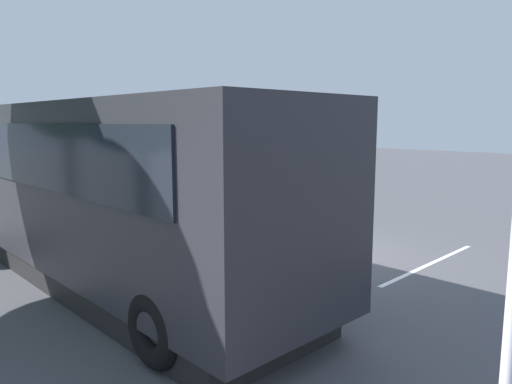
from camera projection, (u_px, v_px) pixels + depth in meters
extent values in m
plane|color=#4C4C51|center=(315.00, 254.00, 10.71)|extent=(80.00, 80.00, 0.00)
cube|color=#26262B|center=(108.00, 183.00, 8.62)|extent=(9.53, 2.62, 2.80)
cube|color=black|center=(18.00, 143.00, 11.89)|extent=(0.09, 2.10, 1.23)
cube|color=black|center=(167.00, 149.00, 9.41)|extent=(7.98, 0.14, 1.01)
cube|color=black|center=(33.00, 155.00, 7.67)|extent=(7.98, 0.14, 1.01)
cube|color=#1959B2|center=(168.00, 205.00, 9.57)|extent=(8.36, 0.14, 0.28)
cube|color=black|center=(112.00, 269.00, 8.85)|extent=(8.76, 2.41, 0.45)
torus|color=black|center=(90.00, 220.00, 11.96)|extent=(1.00, 0.33, 1.00)
torus|color=black|center=(285.00, 284.00, 7.22)|extent=(1.00, 0.33, 1.00)
torus|color=black|center=(156.00, 329.00, 5.67)|extent=(1.00, 0.33, 1.00)
cylinder|color=black|center=(240.00, 237.00, 10.37)|extent=(0.15, 0.15, 0.76)
cube|color=black|center=(241.00, 255.00, 10.46)|extent=(0.17, 0.28, 0.10)
cylinder|color=black|center=(246.00, 238.00, 10.29)|extent=(0.15, 0.15, 0.76)
cube|color=black|center=(247.00, 256.00, 10.39)|extent=(0.17, 0.28, 0.10)
cube|color=maroon|center=(243.00, 206.00, 10.23)|extent=(0.44, 0.37, 0.63)
cylinder|color=maroon|center=(233.00, 204.00, 10.35)|extent=(0.11, 0.11, 0.60)
sphere|color=tan|center=(233.00, 218.00, 10.39)|extent=(0.11, 0.11, 0.09)
cylinder|color=maroon|center=(252.00, 206.00, 10.11)|extent=(0.11, 0.11, 0.60)
sphere|color=tan|center=(252.00, 220.00, 10.15)|extent=(0.11, 0.11, 0.09)
sphere|color=tan|center=(242.00, 185.00, 10.16)|extent=(0.28, 0.28, 0.23)
cylinder|color=#473823|center=(204.00, 230.00, 10.97)|extent=(0.13, 0.13, 0.78)
cube|color=black|center=(206.00, 248.00, 11.06)|extent=(0.12, 0.27, 0.10)
cylinder|color=#473823|center=(208.00, 231.00, 10.85)|extent=(0.13, 0.13, 0.78)
cube|color=black|center=(210.00, 249.00, 10.94)|extent=(0.12, 0.27, 0.10)
cube|color=black|center=(206.00, 200.00, 10.80)|extent=(0.40, 0.31, 0.65)
cylinder|color=black|center=(200.00, 198.00, 10.98)|extent=(0.10, 0.10, 0.61)
sphere|color=tan|center=(200.00, 211.00, 11.03)|extent=(0.10, 0.10, 0.09)
cylinder|color=black|center=(212.00, 200.00, 10.62)|extent=(0.10, 0.10, 0.61)
sphere|color=tan|center=(212.00, 214.00, 10.67)|extent=(0.10, 0.10, 0.09)
sphere|color=tan|center=(206.00, 180.00, 10.74)|extent=(0.25, 0.25, 0.23)
cylinder|color=#473823|center=(189.00, 223.00, 11.78)|extent=(0.13, 0.13, 0.77)
cube|color=black|center=(191.00, 239.00, 11.86)|extent=(0.13, 0.27, 0.10)
cylinder|color=#473823|center=(192.00, 224.00, 11.65)|extent=(0.13, 0.13, 0.77)
cube|color=black|center=(194.00, 240.00, 11.74)|extent=(0.13, 0.27, 0.10)
cube|color=#D8F233|center=(190.00, 195.00, 11.61)|extent=(0.41, 0.32, 0.64)
cube|color=silver|center=(190.00, 195.00, 11.61)|extent=(0.42, 0.34, 0.06)
cylinder|color=#D8F233|center=(185.00, 193.00, 11.80)|extent=(0.10, 0.10, 0.61)
sphere|color=tan|center=(185.00, 205.00, 11.84)|extent=(0.10, 0.10, 0.09)
cylinder|color=#D8F233|center=(195.00, 195.00, 11.42)|extent=(0.10, 0.10, 0.61)
sphere|color=tan|center=(195.00, 208.00, 11.47)|extent=(0.10, 0.10, 0.09)
sphere|color=tan|center=(189.00, 176.00, 11.55)|extent=(0.26, 0.26, 0.23)
torus|color=black|center=(155.00, 233.00, 11.38)|extent=(0.61, 0.20, 0.60)
cylinder|color=silver|center=(155.00, 233.00, 11.38)|extent=(0.13, 0.11, 0.12)
torus|color=black|center=(198.00, 243.00, 10.48)|extent=(0.61, 0.20, 0.60)
cylinder|color=silver|center=(198.00, 243.00, 10.48)|extent=(0.13, 0.13, 0.12)
cylinder|color=silver|center=(156.00, 219.00, 11.30)|extent=(0.32, 0.09, 0.67)
cube|color=#0C19B2|center=(173.00, 224.00, 10.93)|extent=(0.87, 0.38, 0.36)
cube|color=black|center=(187.00, 224.00, 10.62)|extent=(0.54, 0.28, 0.20)
cylinder|color=silver|center=(179.00, 236.00, 10.62)|extent=(0.46, 0.13, 0.08)
cylinder|color=black|center=(157.00, 207.00, 11.22)|extent=(0.10, 0.58, 0.04)
torus|color=black|center=(244.00, 261.00, 9.09)|extent=(0.60, 0.13, 0.60)
cylinder|color=silver|center=(244.00, 261.00, 9.09)|extent=(0.12, 0.10, 0.12)
torus|color=black|center=(303.00, 279.00, 8.08)|extent=(0.60, 0.13, 0.60)
cylinder|color=silver|center=(303.00, 279.00, 8.08)|extent=(0.12, 0.12, 0.12)
cylinder|color=silver|center=(246.00, 244.00, 9.01)|extent=(0.31, 0.06, 0.67)
cube|color=orange|center=(269.00, 251.00, 8.59)|extent=(0.84, 0.28, 0.36)
cube|color=black|center=(289.00, 254.00, 8.25)|extent=(0.52, 0.22, 0.20)
cylinder|color=silver|center=(278.00, 268.00, 8.27)|extent=(0.45, 0.08, 0.08)
cylinder|color=black|center=(248.00, 229.00, 8.93)|extent=(0.04, 0.58, 0.04)
torus|color=black|center=(284.00, 203.00, 15.60)|extent=(0.61, 0.19, 0.60)
cylinder|color=silver|center=(284.00, 203.00, 15.60)|extent=(0.13, 0.11, 0.12)
torus|color=black|center=(256.00, 198.00, 16.72)|extent=(0.61, 0.19, 0.60)
cylinder|color=silver|center=(256.00, 198.00, 16.72)|extent=(0.13, 0.13, 0.12)
cylinder|color=silver|center=(283.00, 193.00, 15.58)|extent=(0.32, 0.09, 0.67)
cube|color=black|center=(271.00, 191.00, 16.05)|extent=(0.86, 0.37, 0.36)
cube|color=black|center=(262.00, 188.00, 16.42)|extent=(0.54, 0.27, 0.20)
cylinder|color=silver|center=(267.00, 196.00, 16.45)|extent=(0.46, 0.13, 0.08)
cylinder|color=black|center=(282.00, 183.00, 15.58)|extent=(0.10, 0.58, 0.04)
cube|color=black|center=(270.00, 182.00, 16.07)|extent=(0.58, 0.40, 0.51)
sphere|color=black|center=(277.00, 178.00, 15.73)|extent=(0.29, 0.29, 0.26)
cylinder|color=black|center=(271.00, 184.00, 15.73)|extent=(0.43, 0.13, 0.33)
cylinder|color=black|center=(262.00, 192.00, 16.14)|extent=(0.11, 0.11, 0.40)
cylinder|color=black|center=(279.00, 183.00, 15.95)|extent=(0.43, 0.13, 0.33)
cylinder|color=black|center=(270.00, 191.00, 16.36)|extent=(0.11, 0.11, 0.40)
cube|color=orange|center=(290.00, 225.00, 13.70)|extent=(0.34, 0.34, 0.03)
cone|color=orange|center=(290.00, 214.00, 13.65)|extent=(0.26, 0.26, 0.60)
cylinder|color=white|center=(290.00, 215.00, 13.66)|extent=(0.19, 0.19, 0.07)
cube|color=white|center=(430.00, 264.00, 9.96)|extent=(0.12, 4.03, 0.01)
cube|color=white|center=(325.00, 241.00, 11.90)|extent=(0.12, 4.26, 0.01)
cube|color=white|center=(249.00, 224.00, 13.84)|extent=(0.12, 3.71, 0.01)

